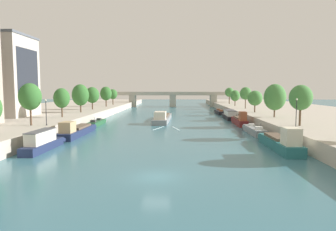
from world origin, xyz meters
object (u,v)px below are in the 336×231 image
moored_boat_left_second (43,142)px  tree_left_third (30,97)px  moored_boat_left_upstream (77,130)px  tree_right_nearest (235,96)px  lamppost_left_bank (46,111)px  lamppost_right_bank (296,112)px  barge_midriver (162,118)px  bridge_far (173,97)px  moored_boat_right_midway (219,112)px  tree_left_second (80,95)px  tree_left_midway (106,94)px  moored_boat_right_upstream (240,120)px  tree_right_by_lamp (246,93)px  tree_left_far (92,95)px  moored_boat_right_lone (230,115)px  moored_boat_left_near (97,123)px  tree_left_by_lamp (113,94)px  moored_boat_right_end (281,142)px  tree_right_distant (229,92)px  tree_right_third (275,97)px  moored_boat_right_gap_after (254,130)px  tree_left_nearest (62,98)px  tree_right_past_mid (255,98)px  tree_right_end_of_row (301,98)px

moored_boat_left_second → tree_left_third: size_ratio=1.46×
moored_boat_left_upstream → tree_right_nearest: bearing=55.1°
lamppost_left_bank → lamppost_right_bank: size_ratio=0.93×
moored_boat_left_second → tree_right_nearest: tree_right_nearest is taller
barge_midriver → bridge_far: bridge_far is taller
tree_left_third → tree_right_nearest: size_ratio=1.26×
moored_boat_right_midway → tree_left_second: size_ratio=1.70×
barge_midriver → tree_left_midway: (-20.05, 25.40, 5.55)m
moored_boat_right_upstream → bridge_far: size_ratio=0.20×
tree_right_by_lamp → tree_right_nearest: bearing=91.7°
tree_left_far → moored_boat_right_lone: bearing=-7.0°
moored_boat_right_midway → lamppost_right_bank: size_ratio=2.64×
moored_boat_left_near → moored_boat_right_lone: moored_boat_right_lone is taller
barge_midriver → moored_boat_left_upstream: bearing=-120.9°
barge_midriver → tree_right_by_lamp: tree_right_by_lamp is taller
tree_left_by_lamp → moored_boat_right_lone: bearing=-38.5°
barge_midriver → tree_left_by_lamp: bearing=118.6°
tree_left_second → tree_left_far: bearing=90.5°
moored_boat_left_near → moored_boat_right_end: 40.80m
tree_left_by_lamp → tree_right_distant: 44.99m
moored_boat_left_near → tree_left_third: bearing=-108.5°
moored_boat_right_end → moored_boat_right_midway: moored_boat_right_end is taller
moored_boat_right_midway → tree_right_by_lamp: 10.95m
barge_midriver → lamppost_right_bank: (21.12, -29.27, 3.74)m
lamppost_left_bank → bridge_far: bridge_far is taller
moored_boat_left_upstream → lamppost_left_bank: size_ratio=3.45×
tree_right_third → lamppost_right_bank: (-2.82, -18.59, -1.69)m
moored_boat_right_upstream → tree_left_second: 39.40m
moored_boat_right_gap_after → tree_left_by_lamp: size_ratio=1.83×
tree_left_nearest → tree_right_past_mid: (43.67, 14.41, -0.42)m
moored_boat_left_upstream → bridge_far: bearing=79.4°
tree_right_distant → moored_boat_left_second: bearing=-115.6°
tree_left_third → tree_left_far: tree_left_third is taller
lamppost_left_bank → bridge_far: size_ratio=0.07×
tree_left_midway → tree_right_by_lamp: (44.18, -8.67, 0.19)m
barge_midriver → tree_left_midway: bearing=128.3°
moored_boat_left_upstream → moored_boat_right_end: bearing=-19.7°
moored_boat_left_near → lamppost_right_bank: bearing=-30.9°
tree_left_third → tree_left_by_lamp: size_ratio=1.19×
moored_boat_right_gap_after → moored_boat_right_upstream: (0.14, 13.17, 0.36)m
tree_right_distant → tree_left_third: bearing=-122.2°
tree_right_nearest → tree_right_distant: (0.40, 13.66, 1.01)m
tree_right_by_lamp → lamppost_left_bank: 59.72m
tree_right_third → barge_midriver: bearing=156.0°
moored_boat_left_upstream → moored_boat_left_near: size_ratio=1.41×
tree_left_third → moored_boat_left_second: bearing=-57.0°
moored_boat_left_upstream → lamppost_right_bank: size_ratio=3.21×
moored_boat_left_second → bridge_far: bearing=80.6°
tree_right_end_of_row → tree_right_distant: bearing=89.3°
tree_left_far → bridge_far: size_ratio=0.11×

